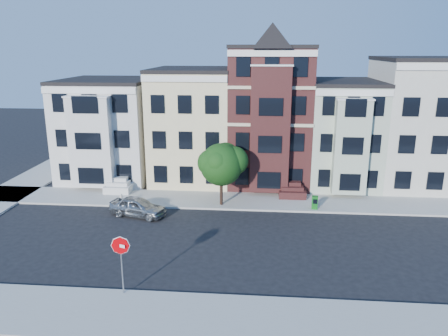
# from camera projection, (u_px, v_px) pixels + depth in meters

# --- Properties ---
(ground) EXTENTS (120.00, 120.00, 0.00)m
(ground) POSITION_uv_depth(u_px,v_px,m) (270.00, 246.00, 27.49)
(ground) COLOR black
(far_sidewalk) EXTENTS (60.00, 4.00, 0.15)m
(far_sidewalk) POSITION_uv_depth(u_px,v_px,m) (268.00, 202.00, 35.15)
(far_sidewalk) COLOR #9E9B93
(far_sidewalk) RESTS_ON ground
(near_sidewalk) EXTENTS (60.00, 4.00, 0.15)m
(near_sidewalk) POSITION_uv_depth(u_px,v_px,m) (273.00, 322.00, 19.79)
(near_sidewalk) COLOR #9E9B93
(near_sidewalk) RESTS_ON ground
(house_white) EXTENTS (8.00, 9.00, 9.00)m
(house_white) POSITION_uv_depth(u_px,v_px,m) (110.00, 130.00, 41.44)
(house_white) COLOR silver
(house_white) RESTS_ON ground
(house_yellow) EXTENTS (7.00, 9.00, 10.00)m
(house_yellow) POSITION_uv_depth(u_px,v_px,m) (194.00, 126.00, 40.64)
(house_yellow) COLOR beige
(house_yellow) RESTS_ON ground
(house_brown) EXTENTS (7.00, 9.00, 12.00)m
(house_brown) POSITION_uv_depth(u_px,v_px,m) (269.00, 116.00, 39.80)
(house_brown) COLOR #391716
(house_brown) RESTS_ON ground
(house_green) EXTENTS (6.00, 9.00, 9.00)m
(house_green) POSITION_uv_depth(u_px,v_px,m) (341.00, 134.00, 39.66)
(house_green) COLOR #A7B49C
(house_green) RESTS_ON ground
(house_cream) EXTENTS (8.00, 9.00, 11.00)m
(house_cream) POSITION_uv_depth(u_px,v_px,m) (421.00, 124.00, 38.81)
(house_cream) COLOR beige
(house_cream) RESTS_ON ground
(street_tree) EXTENTS (5.97, 5.97, 6.05)m
(street_tree) POSITION_uv_depth(u_px,v_px,m) (221.00, 167.00, 33.56)
(street_tree) COLOR #1B4914
(street_tree) RESTS_ON far_sidewalk
(parked_car) EXTENTS (4.54, 2.77, 1.44)m
(parked_car) POSITION_uv_depth(u_px,v_px,m) (138.00, 207.00, 32.25)
(parked_car) COLOR #94989D
(parked_car) RESTS_ON ground
(newspaper_box) EXTENTS (0.50, 0.46, 1.01)m
(newspaper_box) POSITION_uv_depth(u_px,v_px,m) (315.00, 202.00, 33.32)
(newspaper_box) COLOR #0E6218
(newspaper_box) RESTS_ON far_sidewalk
(fire_hydrant) EXTENTS (0.31, 0.31, 0.68)m
(fire_hydrant) POSITION_uv_depth(u_px,v_px,m) (121.00, 200.00, 34.36)
(fire_hydrant) COLOR beige
(fire_hydrant) RESTS_ON far_sidewalk
(stop_sign) EXTENTS (0.95, 0.44, 3.48)m
(stop_sign) POSITION_uv_depth(u_px,v_px,m) (122.00, 262.00, 21.55)
(stop_sign) COLOR #BB0006
(stop_sign) RESTS_ON near_sidewalk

